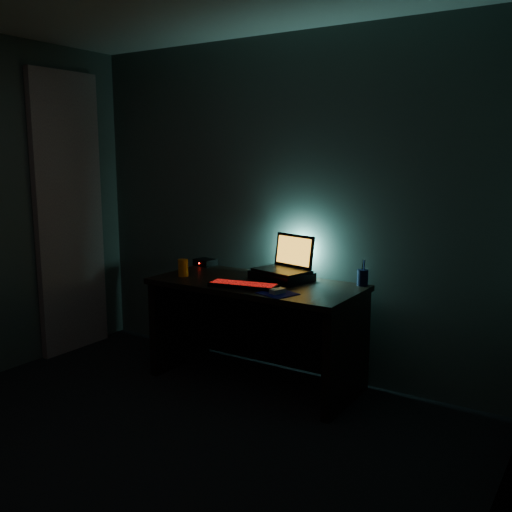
{
  "coord_description": "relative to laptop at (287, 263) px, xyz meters",
  "views": [
    {
      "loc": [
        2.13,
        -1.7,
        1.64
      ],
      "look_at": [
        0.03,
        1.57,
        0.95
      ],
      "focal_mm": 40.0,
      "sensor_mm": 36.0,
      "label": 1
    }
  ],
  "objects": [
    {
      "name": "desk",
      "position": [
        -0.13,
        -0.15,
        -0.38
      ],
      "size": [
        1.5,
        0.7,
        0.75
      ],
      "color": "black",
      "rests_on": "ground"
    },
    {
      "name": "keyboard",
      "position": [
        -0.12,
        -0.39,
        -0.11
      ],
      "size": [
        0.49,
        0.24,
        0.03
      ],
      "rotation": [
        0.0,
        0.0,
        0.19
      ],
      "color": "black",
      "rests_on": "desk"
    },
    {
      "name": "mouse",
      "position": [
        0.18,
        -0.43,
        -0.1
      ],
      "size": [
        0.09,
        0.11,
        0.03
      ],
      "primitive_type": "cube",
      "rotation": [
        0.0,
        0.0,
        -0.31
      ],
      "color": "gray",
      "rests_on": "mousepad"
    },
    {
      "name": "room",
      "position": [
        -0.13,
        -1.83,
        0.38
      ],
      "size": [
        3.5,
        4.0,
        2.5
      ],
      "color": "black",
      "rests_on": "ground"
    },
    {
      "name": "riser",
      "position": [
        -0.01,
        -0.05,
        -0.09
      ],
      "size": [
        0.46,
        0.39,
        0.06
      ],
      "primitive_type": "cube",
      "rotation": [
        0.0,
        0.0,
        -0.24
      ],
      "color": "black",
      "rests_on": "desk"
    },
    {
      "name": "curtain",
      "position": [
        -1.84,
        -0.41,
        0.28
      ],
      "size": [
        0.06,
        0.65,
        2.3
      ],
      "primitive_type": "cube",
      "color": "beige",
      "rests_on": "ground"
    },
    {
      "name": "mousepad",
      "position": [
        0.18,
        -0.43,
        -0.12
      ],
      "size": [
        0.27,
        0.26,
        0.0
      ],
      "primitive_type": "cube",
      "rotation": [
        0.0,
        0.0,
        -0.31
      ],
      "color": "#0C0D55",
      "rests_on": "desk"
    },
    {
      "name": "laptop",
      "position": [
        0.0,
        0.0,
        0.0
      ],
      "size": [
        0.43,
        0.36,
        0.26
      ],
      "rotation": [
        0.0,
        0.0,
        -0.24
      ],
      "color": "black",
      "rests_on": "riser"
    },
    {
      "name": "router",
      "position": [
        -0.81,
        0.09,
        -0.09
      ],
      "size": [
        0.18,
        0.15,
        0.05
      ],
      "rotation": [
        0.0,
        0.0,
        -0.15
      ],
      "color": "black",
      "rests_on": "desk"
    },
    {
      "name": "pen_cup",
      "position": [
        0.55,
        0.09,
        -0.06
      ],
      "size": [
        0.1,
        0.1,
        0.11
      ],
      "primitive_type": "cylinder",
      "rotation": [
        0.0,
        0.0,
        -0.36
      ],
      "color": "black",
      "rests_on": "desk"
    },
    {
      "name": "juice_glass",
      "position": [
        -0.69,
        -0.34,
        -0.06
      ],
      "size": [
        0.1,
        0.1,
        0.13
      ],
      "primitive_type": "cylinder",
      "rotation": [
        0.0,
        0.0,
        -0.42
      ],
      "color": "orange",
      "rests_on": "desk"
    }
  ]
}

